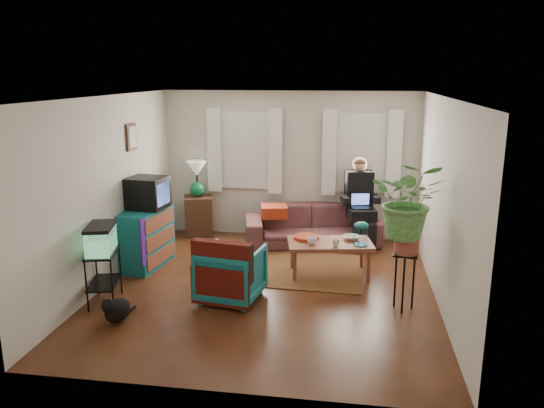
% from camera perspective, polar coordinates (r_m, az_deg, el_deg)
% --- Properties ---
extents(floor, '(4.50, 5.00, 0.01)m').
position_cam_1_polar(floor, '(7.43, -0.47, -9.00)').
color(floor, '#4F2B14').
rests_on(floor, ground).
extents(ceiling, '(4.50, 5.00, 0.01)m').
position_cam_1_polar(ceiling, '(6.85, -0.51, 11.45)').
color(ceiling, white).
rests_on(ceiling, wall_back).
extents(wall_back, '(4.50, 0.01, 2.60)m').
position_cam_1_polar(wall_back, '(9.46, 1.92, 4.21)').
color(wall_back, silver).
rests_on(wall_back, floor).
extents(wall_front, '(4.50, 0.01, 2.60)m').
position_cam_1_polar(wall_front, '(4.68, -5.39, -6.10)').
color(wall_front, silver).
rests_on(wall_front, floor).
extents(wall_left, '(0.01, 5.00, 2.60)m').
position_cam_1_polar(wall_left, '(7.71, -17.25, 1.34)').
color(wall_left, silver).
rests_on(wall_left, floor).
extents(wall_right, '(0.01, 5.00, 2.60)m').
position_cam_1_polar(wall_right, '(7.04, 17.90, 0.14)').
color(wall_right, silver).
rests_on(wall_right, floor).
extents(window_left, '(1.08, 0.04, 1.38)m').
position_cam_1_polar(window_left, '(9.53, -2.89, 5.79)').
color(window_left, white).
rests_on(window_left, wall_back).
extents(window_right, '(1.08, 0.04, 1.38)m').
position_cam_1_polar(window_right, '(9.34, 9.59, 5.45)').
color(window_right, white).
rests_on(window_right, wall_back).
extents(curtains_left, '(1.36, 0.06, 1.50)m').
position_cam_1_polar(curtains_left, '(9.45, -2.98, 5.72)').
color(curtains_left, white).
rests_on(curtains_left, wall_back).
extents(curtains_right, '(1.36, 0.06, 1.50)m').
position_cam_1_polar(curtains_right, '(9.26, 9.60, 5.38)').
color(curtains_right, white).
rests_on(curtains_right, wall_back).
extents(picture_frame, '(0.04, 0.32, 0.40)m').
position_cam_1_polar(picture_frame, '(8.35, -14.83, 6.97)').
color(picture_frame, '#3D2616').
rests_on(picture_frame, wall_left).
extents(area_rug, '(2.07, 1.69, 0.01)m').
position_cam_1_polar(area_rug, '(8.10, 2.64, -6.98)').
color(area_rug, brown).
rests_on(area_rug, floor).
extents(sofa, '(2.42, 1.37, 0.89)m').
position_cam_1_polar(sofa, '(9.17, 4.34, -1.61)').
color(sofa, brown).
rests_on(sofa, floor).
extents(seated_person, '(0.71, 0.81, 1.36)m').
position_cam_1_polar(seated_person, '(9.26, 9.41, -0.11)').
color(seated_person, black).
rests_on(seated_person, sofa).
extents(side_table, '(0.62, 0.62, 0.72)m').
position_cam_1_polar(side_table, '(9.77, -7.93, -1.24)').
color(side_table, '#3C2416').
rests_on(side_table, floor).
extents(table_lamp, '(0.47, 0.47, 0.66)m').
position_cam_1_polar(table_lamp, '(9.62, -8.07, 2.60)').
color(table_lamp, white).
rests_on(table_lamp, side_table).
extents(dresser, '(0.62, 1.05, 0.89)m').
position_cam_1_polar(dresser, '(8.34, -13.46, -3.54)').
color(dresser, '#106464').
rests_on(dresser, floor).
extents(crt_tv, '(0.60, 0.56, 0.48)m').
position_cam_1_polar(crt_tv, '(8.24, -13.27, 1.19)').
color(crt_tv, black).
rests_on(crt_tv, dresser).
extents(aquarium_stand, '(0.49, 0.68, 0.69)m').
position_cam_1_polar(aquarium_stand, '(7.19, -17.62, -7.54)').
color(aquarium_stand, black).
rests_on(aquarium_stand, floor).
extents(aquarium, '(0.44, 0.62, 0.36)m').
position_cam_1_polar(aquarium, '(7.02, -17.93, -3.51)').
color(aquarium, '#7FD899').
rests_on(aquarium, aquarium_stand).
extents(black_cat, '(0.35, 0.46, 0.36)m').
position_cam_1_polar(black_cat, '(6.68, -16.30, -10.66)').
color(black_cat, black).
rests_on(black_cat, floor).
extents(armchair, '(0.87, 0.83, 0.78)m').
position_cam_1_polar(armchair, '(6.97, -4.42, -7.18)').
color(armchair, '#115A67').
rests_on(armchair, floor).
extents(serape_throw, '(0.80, 0.31, 0.64)m').
position_cam_1_polar(serape_throw, '(6.65, -5.43, -6.75)').
color(serape_throw, '#9E0A0A').
rests_on(serape_throw, armchair).
extents(coffee_table, '(1.31, 0.87, 0.50)m').
position_cam_1_polar(coffee_table, '(7.86, 6.20, -5.81)').
color(coffee_table, brown).
rests_on(coffee_table, floor).
extents(cup_a, '(0.16, 0.16, 0.11)m').
position_cam_1_polar(cup_a, '(7.63, 4.31, -3.98)').
color(cup_a, white).
rests_on(cup_a, coffee_table).
extents(cup_b, '(0.13, 0.13, 0.10)m').
position_cam_1_polar(cup_b, '(7.59, 6.87, -4.16)').
color(cup_b, beige).
rests_on(cup_b, coffee_table).
extents(bowl, '(0.28, 0.28, 0.06)m').
position_cam_1_polar(bowl, '(7.93, 8.53, -3.58)').
color(bowl, white).
rests_on(bowl, coffee_table).
extents(snack_tray, '(0.44, 0.44, 0.04)m').
position_cam_1_polar(snack_tray, '(7.89, 3.71, -3.59)').
color(snack_tray, '#B21414').
rests_on(snack_tray, coffee_table).
extents(birdcage, '(0.23, 0.23, 0.35)m').
position_cam_1_polar(birdcage, '(7.64, 9.57, -3.14)').
color(birdcage, '#115B6B').
rests_on(birdcage, coffee_table).
extents(plant_stand, '(0.36, 0.36, 0.75)m').
position_cam_1_polar(plant_stand, '(6.85, 14.01, -8.11)').
color(plant_stand, black).
rests_on(plant_stand, floor).
extents(potted_plant, '(0.96, 0.86, 0.95)m').
position_cam_1_polar(potted_plant, '(6.57, 14.47, -0.84)').
color(potted_plant, '#599947').
rests_on(potted_plant, plant_stand).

